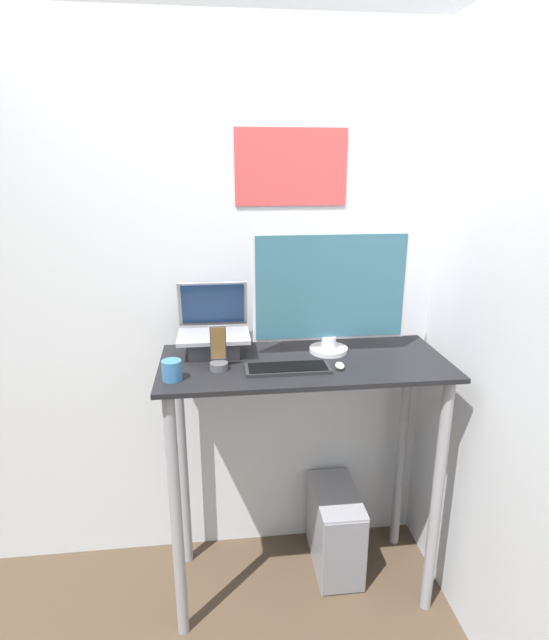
% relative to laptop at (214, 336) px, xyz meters
% --- Properties ---
extents(ground_plane, '(12.00, 12.00, 0.00)m').
position_rel_laptop_xyz_m(ground_plane, '(0.37, -0.40, -1.22)').
color(ground_plane, '#473828').
extents(wall_back, '(6.00, 0.06, 2.60)m').
position_rel_laptop_xyz_m(wall_back, '(0.37, 0.21, 0.08)').
color(wall_back, silver).
rests_on(wall_back, ground_plane).
extents(wall_side_right, '(0.05, 6.00, 2.60)m').
position_rel_laptop_xyz_m(wall_side_right, '(1.05, -0.40, 0.08)').
color(wall_side_right, silver).
rests_on(wall_side_right, ground_plane).
extents(desk, '(1.19, 0.52, 1.14)m').
position_rel_laptop_xyz_m(desk, '(0.37, -0.14, -0.35)').
color(desk, black).
rests_on(desk, ground_plane).
extents(laptop, '(0.30, 0.25, 0.29)m').
position_rel_laptop_xyz_m(laptop, '(0.00, 0.00, 0.00)').
color(laptop, '#4C4C51').
rests_on(laptop, desk).
extents(monitor, '(0.65, 0.16, 0.52)m').
position_rel_laptop_xyz_m(monitor, '(0.49, -0.05, 0.18)').
color(monitor, silver).
rests_on(monitor, desk).
extents(keyboard, '(0.33, 0.12, 0.02)m').
position_rel_laptop_xyz_m(keyboard, '(0.29, -0.23, -0.07)').
color(keyboard, black).
rests_on(keyboard, desk).
extents(mouse, '(0.03, 0.06, 0.03)m').
position_rel_laptop_xyz_m(mouse, '(0.49, -0.24, -0.07)').
color(mouse, white).
rests_on(mouse, desk).
extents(cell_phone, '(0.07, 0.07, 0.18)m').
position_rel_laptop_xyz_m(cell_phone, '(0.02, -0.18, -0.03)').
color(cell_phone, '#4C4C51').
rests_on(cell_phone, desk).
extents(computer_tower, '(0.21, 0.41, 0.41)m').
position_rel_laptop_xyz_m(computer_tower, '(0.56, -0.04, -1.01)').
color(computer_tower, gray).
rests_on(computer_tower, ground_plane).
extents(mug, '(0.07, 0.07, 0.08)m').
position_rel_laptop_xyz_m(mug, '(-0.16, -0.27, -0.04)').
color(mug, '#336699').
rests_on(mug, desk).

